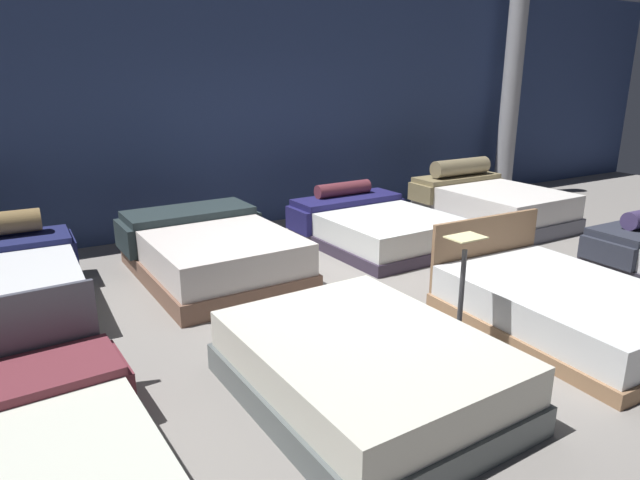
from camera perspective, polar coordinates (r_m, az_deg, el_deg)
ground_plane at (r=5.46m, az=5.63°, el=-6.41°), size 18.00×18.00×0.02m
showroom_back_wall at (r=7.94m, az=-8.52°, el=13.84°), size 18.00×0.06×3.50m
bed_0 at (r=3.41m, az=-29.50°, el=-20.31°), size 1.59×2.11×0.81m
bed_1 at (r=3.84m, az=4.53°, el=-13.00°), size 1.54×1.96×0.47m
bed_2 at (r=5.25m, az=23.69°, el=-6.23°), size 1.48×2.04×0.79m
bed_5 at (r=6.14m, az=-11.07°, el=-1.14°), size 1.58×2.17×0.61m
bed_6 at (r=7.20m, az=5.58°, el=1.40°), size 1.64×2.02×0.69m
bed_7 at (r=8.51m, az=16.93°, el=3.56°), size 1.53×2.07×0.87m
price_sign at (r=4.53m, az=14.15°, el=-6.77°), size 0.28×0.24×0.95m
support_pillar at (r=10.49m, az=18.92°, el=13.83°), size 0.31×0.31×3.50m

